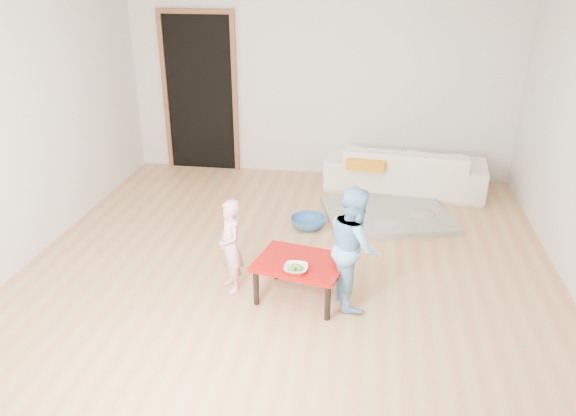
% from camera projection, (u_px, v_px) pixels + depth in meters
% --- Properties ---
extents(floor, '(5.00, 5.00, 0.01)m').
position_uv_depth(floor, '(291.00, 261.00, 5.45)').
color(floor, '#BE7C51').
rests_on(floor, ground).
extents(back_wall, '(5.00, 0.02, 2.60)m').
position_uv_depth(back_wall, '(320.00, 77.00, 7.17)').
color(back_wall, silver).
rests_on(back_wall, floor).
extents(left_wall, '(0.02, 5.00, 2.60)m').
position_uv_depth(left_wall, '(29.00, 120.00, 5.27)').
color(left_wall, silver).
rests_on(left_wall, floor).
extents(doorway, '(1.02, 0.08, 2.11)m').
position_uv_depth(doorway, '(200.00, 94.00, 7.49)').
color(doorway, brown).
rests_on(doorway, back_wall).
extents(sofa, '(2.01, 0.96, 0.57)m').
position_uv_depth(sofa, '(405.00, 168.00, 7.02)').
color(sofa, white).
rests_on(sofa, floor).
extents(cushion, '(0.53, 0.49, 0.12)m').
position_uv_depth(cushion, '(368.00, 162.00, 6.79)').
color(cushion, orange).
rests_on(cushion, sofa).
extents(red_table, '(0.83, 0.69, 0.36)m').
position_uv_depth(red_table, '(300.00, 279.00, 4.78)').
color(red_table, '#980B08').
rests_on(red_table, floor).
extents(bowl, '(0.19, 0.19, 0.05)m').
position_uv_depth(bowl, '(296.00, 269.00, 4.54)').
color(bowl, white).
rests_on(bowl, red_table).
extents(broccoli, '(0.12, 0.12, 0.06)m').
position_uv_depth(broccoli, '(296.00, 268.00, 4.54)').
color(broccoli, '#2D5919').
rests_on(broccoli, red_table).
extents(child_pink, '(0.34, 0.37, 0.84)m').
position_uv_depth(child_pink, '(230.00, 246.00, 4.82)').
color(child_pink, '#F06D81').
rests_on(child_pink, floor).
extents(child_blue, '(0.52, 0.60, 1.04)m').
position_uv_depth(child_blue, '(354.00, 246.00, 4.61)').
color(child_blue, '#68B9F1').
rests_on(child_blue, floor).
extents(basin, '(0.38, 0.38, 0.12)m').
position_uv_depth(basin, '(308.00, 222.00, 6.10)').
color(basin, '#295D9B').
rests_on(basin, floor).
extents(blanket, '(1.59, 1.43, 0.07)m').
position_uv_depth(blanket, '(387.00, 214.00, 6.35)').
color(blanket, gray).
rests_on(blanket, floor).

